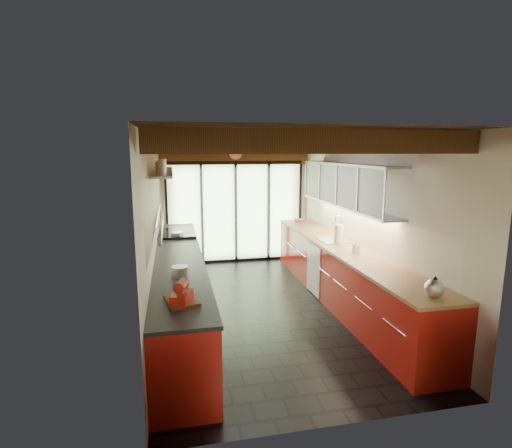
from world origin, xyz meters
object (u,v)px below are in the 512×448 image
Objects in this scene: stand_mixer at (182,294)px; soap_bottle at (356,247)px; bowl at (299,220)px; paper_towel at (339,234)px; kettle at (434,287)px.

stand_mixer is 2.93m from soap_bottle.
soap_bottle is 2.71m from bowl.
stand_mixer is at bearing -150.21° from soap_bottle.
stand_mixer is 4.88m from bowl.
paper_towel reaches higher than soap_bottle.
stand_mixer is at bearing -121.40° from bowl.
kettle is 1.43× the size of soap_bottle.
stand_mixer is 1.14× the size of kettle.
soap_bottle is (2.54, 1.45, -0.00)m from stand_mixer.
paper_towel is at bearing -90.00° from bowl.
soap_bottle is 0.95× the size of bowl.
stand_mixer is 3.29m from paper_towel.
kettle is 2.43m from paper_towel.
paper_towel is 1.90× the size of soap_bottle.
paper_towel is 1.80× the size of bowl.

